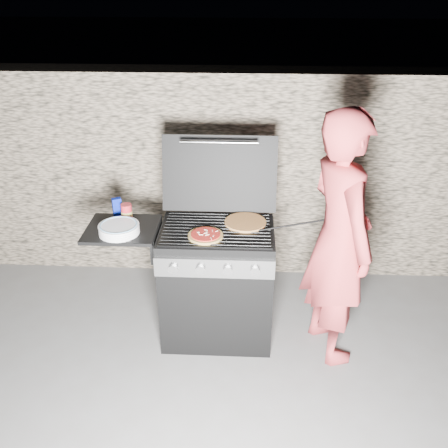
{
  "coord_description": "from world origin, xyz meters",
  "views": [
    {
      "loc": [
        0.2,
        -3.05,
        2.55
      ],
      "look_at": [
        0.05,
        0.0,
        0.95
      ],
      "focal_mm": 40.0,
      "sensor_mm": 36.0,
      "label": 1
    }
  ],
  "objects_px": {
    "gas_grill": "(184,282)",
    "pizza_topped": "(206,235)",
    "person": "(339,240)",
    "sauce_jar": "(127,212)"
  },
  "relations": [
    {
      "from": "sauce_jar",
      "to": "person",
      "type": "distance_m",
      "value": 1.5
    },
    {
      "from": "gas_grill",
      "to": "person",
      "type": "distance_m",
      "value": 1.17
    },
    {
      "from": "person",
      "to": "gas_grill",
      "type": "bearing_deg",
      "value": 65.9
    },
    {
      "from": "pizza_topped",
      "to": "sauce_jar",
      "type": "height_order",
      "value": "sauce_jar"
    },
    {
      "from": "pizza_topped",
      "to": "person",
      "type": "bearing_deg",
      "value": 0.79
    },
    {
      "from": "gas_grill",
      "to": "pizza_topped",
      "type": "height_order",
      "value": "pizza_topped"
    },
    {
      "from": "gas_grill",
      "to": "pizza_topped",
      "type": "distance_m",
      "value": 0.52
    },
    {
      "from": "sauce_jar",
      "to": "person",
      "type": "bearing_deg",
      "value": -8.81
    },
    {
      "from": "gas_grill",
      "to": "person",
      "type": "relative_size",
      "value": 0.74
    },
    {
      "from": "pizza_topped",
      "to": "sauce_jar",
      "type": "distance_m",
      "value": 0.64
    }
  ]
}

